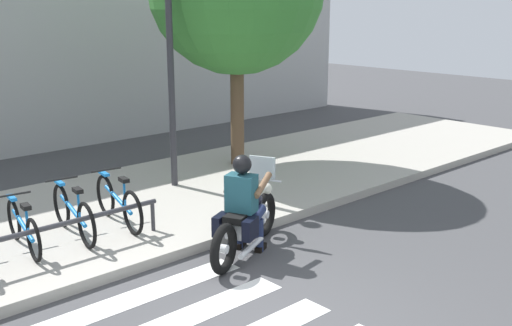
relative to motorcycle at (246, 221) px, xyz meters
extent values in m
cube|color=#A8A399|center=(-1.39, 2.63, -0.40)|extent=(24.00, 4.40, 0.15)
cube|color=white|center=(-1.81, -0.93, -0.47)|extent=(2.80, 0.40, 0.01)
cube|color=white|center=(-1.81, -0.13, -0.47)|extent=(2.80, 0.40, 0.01)
torus|color=black|center=(0.65, 0.31, -0.13)|extent=(0.66, 0.40, 0.68)
cylinder|color=silver|center=(0.65, 0.31, -0.13)|extent=(0.15, 0.14, 0.12)
torus|color=black|center=(-0.67, -0.31, -0.13)|extent=(0.66, 0.40, 0.68)
cylinder|color=silver|center=(-0.67, -0.31, -0.13)|extent=(0.15, 0.14, 0.12)
cube|color=silver|center=(-0.01, 0.00, 0.01)|extent=(0.85, 0.60, 0.28)
ellipsoid|color=black|center=(0.17, 0.08, 0.23)|extent=(0.59, 0.47, 0.22)
cube|color=black|center=(-0.19, -0.09, 0.16)|extent=(0.63, 0.49, 0.10)
cube|color=black|center=(-0.43, 0.04, 0.05)|extent=(0.34, 0.24, 0.28)
cube|color=black|center=(-0.24, -0.35, 0.05)|extent=(0.34, 0.24, 0.28)
cylinder|color=silver|center=(0.52, 0.25, 0.46)|extent=(0.29, 0.57, 0.03)
sphere|color=white|center=(0.70, 0.33, 0.26)|extent=(0.18, 0.18, 0.18)
cube|color=silver|center=(0.55, 0.26, 0.64)|extent=(0.21, 0.38, 0.32)
cylinder|color=silver|center=(-0.15, -0.27, -0.27)|extent=(0.69, 0.38, 0.08)
cube|color=#1E4C59|center=(-0.15, -0.06, 0.46)|extent=(0.41, 0.47, 0.52)
sphere|color=black|center=(-0.12, -0.05, 0.86)|extent=(0.26, 0.26, 0.26)
cylinder|color=brown|center=(-0.03, 0.23, 0.54)|extent=(0.51, 0.30, 0.26)
cylinder|color=brown|center=(0.16, -0.17, 0.54)|extent=(0.51, 0.30, 0.26)
cylinder|color=#1E284C|center=(-0.08, 0.14, 0.10)|extent=(0.46, 0.31, 0.24)
cylinder|color=#1E284C|center=(0.03, 0.19, -0.23)|extent=(0.11, 0.11, 0.49)
cube|color=black|center=(0.07, 0.21, -0.43)|extent=(0.26, 0.19, 0.08)
cylinder|color=#1E284C|center=(0.06, -0.15, 0.10)|extent=(0.46, 0.31, 0.24)
cylinder|color=#1E284C|center=(0.17, -0.09, -0.23)|extent=(0.11, 0.11, 0.49)
cube|color=black|center=(0.20, -0.08, -0.43)|extent=(0.26, 0.19, 0.08)
torus|color=black|center=(-2.36, 2.33, -0.02)|extent=(0.12, 0.59, 0.59)
torus|color=black|center=(-2.48, 1.37, -0.02)|extent=(0.12, 0.59, 0.59)
cylinder|color=blue|center=(-2.42, 1.85, 0.04)|extent=(0.17, 0.87, 0.24)
cylinder|color=blue|center=(-2.45, 1.61, 0.19)|extent=(0.04, 0.04, 0.36)
cube|color=black|center=(-2.45, 1.61, 0.37)|extent=(0.12, 0.21, 0.06)
cylinder|color=black|center=(-2.37, 2.23, 0.37)|extent=(0.48, 0.09, 0.03)
cube|color=blue|center=(-2.36, 2.33, 0.30)|extent=(0.11, 0.29, 0.04)
torus|color=black|center=(-1.62, 2.37, 0.01)|extent=(0.13, 0.66, 0.66)
torus|color=black|center=(-1.75, 1.32, 0.01)|extent=(0.13, 0.66, 0.66)
cylinder|color=blue|center=(-1.69, 1.85, 0.08)|extent=(0.18, 0.94, 0.26)
cylinder|color=blue|center=(-1.72, 1.59, 0.25)|extent=(0.04, 0.04, 0.40)
cube|color=black|center=(-1.72, 1.59, 0.45)|extent=(0.12, 0.21, 0.06)
cylinder|color=black|center=(-1.63, 2.27, 0.45)|extent=(0.48, 0.09, 0.03)
cube|color=blue|center=(-1.62, 2.37, 0.37)|extent=(0.11, 0.29, 0.04)
torus|color=black|center=(-0.89, 2.36, 0.02)|extent=(0.14, 0.66, 0.66)
torus|color=black|center=(-1.02, 1.34, 0.02)|extent=(0.14, 0.66, 0.66)
cylinder|color=blue|center=(-0.95, 1.85, 0.09)|extent=(0.17, 0.92, 0.25)
cylinder|color=blue|center=(-0.99, 1.59, 0.25)|extent=(0.04, 0.04, 0.41)
cube|color=black|center=(-0.99, 1.59, 0.46)|extent=(0.12, 0.21, 0.06)
cylinder|color=black|center=(-0.90, 2.26, 0.46)|extent=(0.48, 0.09, 0.03)
cube|color=blue|center=(-0.89, 2.36, 0.38)|extent=(0.11, 0.29, 0.04)
cylinder|color=#333338|center=(-2.42, 1.30, 0.13)|extent=(3.53, 0.07, 0.07)
cylinder|color=#333338|center=(-0.70, 1.30, -0.10)|extent=(0.06, 0.06, 0.45)
cylinder|color=#2D2D33|center=(0.90, 3.03, 1.39)|extent=(0.12, 0.12, 3.72)
cylinder|color=brown|center=(2.80, 3.43, 0.80)|extent=(0.28, 0.28, 2.55)
camera|label=1|loc=(-5.34, -6.03, 2.95)|focal=42.78mm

